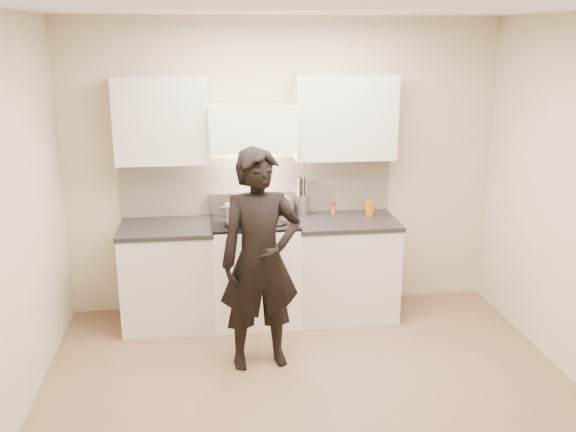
{
  "coord_description": "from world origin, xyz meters",
  "views": [
    {
      "loc": [
        -0.69,
        -4.05,
        2.54
      ],
      "look_at": [
        -0.05,
        1.05,
        1.08
      ],
      "focal_mm": 40.0,
      "sensor_mm": 36.0,
      "label": 1
    }
  ],
  "objects_px": {
    "utensil_crock": "(301,203)",
    "counter_right": "(345,267)",
    "stove": "(255,269)",
    "wok": "(270,203)",
    "person": "(260,260)"
  },
  "relations": [
    {
      "from": "utensil_crock",
      "to": "counter_right",
      "type": "bearing_deg",
      "value": -29.93
    },
    {
      "from": "stove",
      "to": "wok",
      "type": "bearing_deg",
      "value": 41.83
    },
    {
      "from": "wok",
      "to": "person",
      "type": "bearing_deg",
      "value": -100.18
    },
    {
      "from": "wok",
      "to": "person",
      "type": "distance_m",
      "value": 1.03
    },
    {
      "from": "person",
      "to": "stove",
      "type": "bearing_deg",
      "value": 80.36
    },
    {
      "from": "counter_right",
      "to": "wok",
      "type": "distance_m",
      "value": 0.91
    },
    {
      "from": "counter_right",
      "to": "wok",
      "type": "relative_size",
      "value": 2.1
    },
    {
      "from": "counter_right",
      "to": "person",
      "type": "bearing_deg",
      "value": -134.87
    },
    {
      "from": "stove",
      "to": "utensil_crock",
      "type": "height_order",
      "value": "utensil_crock"
    },
    {
      "from": "utensil_crock",
      "to": "person",
      "type": "height_order",
      "value": "person"
    },
    {
      "from": "counter_right",
      "to": "person",
      "type": "distance_m",
      "value": 1.28
    },
    {
      "from": "wok",
      "to": "person",
      "type": "height_order",
      "value": "person"
    },
    {
      "from": "wok",
      "to": "stove",
      "type": "bearing_deg",
      "value": -138.17
    },
    {
      "from": "utensil_crock",
      "to": "person",
      "type": "xyz_separation_m",
      "value": [
        -0.47,
        -1.08,
        -0.16
      ]
    },
    {
      "from": "stove",
      "to": "counter_right",
      "type": "height_order",
      "value": "stove"
    }
  ]
}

